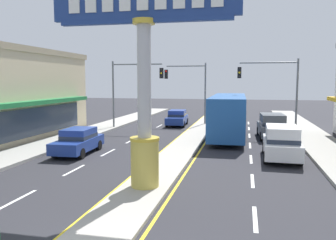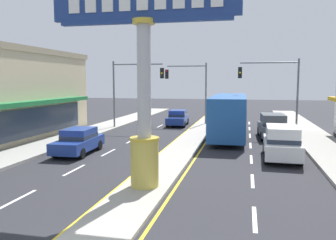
{
  "view_description": "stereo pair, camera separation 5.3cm",
  "coord_description": "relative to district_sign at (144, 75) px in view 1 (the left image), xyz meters",
  "views": [
    {
      "loc": [
        3.89,
        -6.33,
        4.38
      ],
      "look_at": [
        0.44,
        9.33,
        2.6
      ],
      "focal_mm": 37.42,
      "sensor_mm": 36.0,
      "label": 1
    },
    {
      "loc": [
        3.95,
        -6.32,
        4.38
      ],
      "look_at": [
        0.44,
        9.33,
        2.6
      ],
      "focal_mm": 37.42,
      "sensor_mm": 36.0,
      "label": 2
    }
  ],
  "objects": [
    {
      "name": "median_strip",
      "position": [
        -0.0,
        11.04,
        -4.54
      ],
      "size": [
        1.99,
        52.0,
        0.14
      ],
      "primitive_type": "cube",
      "color": "#A39E93",
      "rests_on": "ground"
    },
    {
      "name": "sidewalk_left",
      "position": [
        -9.06,
        9.04,
        -4.52
      ],
      "size": [
        2.92,
        60.0,
        0.18
      ],
      "primitive_type": "cube",
      "color": "#9E9B93",
      "rests_on": "ground"
    },
    {
      "name": "sidewalk_right",
      "position": [
        9.06,
        9.04,
        -4.52
      ],
      "size": [
        2.92,
        60.0,
        0.18
      ],
      "primitive_type": "cube",
      "color": "#9E9B93",
      "rests_on": "ground"
    },
    {
      "name": "lane_markings",
      "position": [
        0.0,
        9.69,
        -4.6
      ],
      "size": [
        8.73,
        52.0,
        0.01
      ],
      "color": "silver",
      "rests_on": "ground"
    },
    {
      "name": "district_sign",
      "position": [
        0.0,
        0.0,
        0.0
      ],
      "size": [
        7.47,
        1.19,
        8.1
      ],
      "color": "gold",
      "rests_on": "median_strip"
    },
    {
      "name": "traffic_light_left_side",
      "position": [
        -6.23,
        17.09,
        -0.36
      ],
      "size": [
        4.86,
        0.46,
        6.2
      ],
      "color": "slate",
      "rests_on": "ground"
    },
    {
      "name": "traffic_light_right_side",
      "position": [
        6.23,
        16.72,
        -0.36
      ],
      "size": [
        4.86,
        0.46,
        6.2
      ],
      "color": "slate",
      "rests_on": "ground"
    },
    {
      "name": "traffic_light_median_far",
      "position": [
        -1.53,
        21.68,
        -0.41
      ],
      "size": [
        4.2,
        0.46,
        6.2
      ],
      "color": "slate",
      "rests_on": "ground"
    },
    {
      "name": "bus_near_right_lane",
      "position": [
        2.65,
        14.42,
        -2.74
      ],
      "size": [
        2.68,
        11.23,
        3.26
      ],
      "color": "#1E5199",
      "rests_on": "ground"
    },
    {
      "name": "sedan_far_right_lane",
      "position": [
        -2.65,
        20.56,
        -3.82
      ],
      "size": [
        2.0,
        4.38,
        1.53
      ],
      "color": "navy",
      "rests_on": "ground"
    },
    {
      "name": "suv_mid_left_lane",
      "position": [
        5.94,
        6.97,
        -3.62
      ],
      "size": [
        2.06,
        4.65,
        1.9
      ],
      "color": "white",
      "rests_on": "ground"
    },
    {
      "name": "suv_far_left_oncoming",
      "position": [
        5.95,
        14.41,
        -3.62
      ],
      "size": [
        2.12,
        4.68,
        1.9
      ],
      "color": "#4C5156",
      "rests_on": "ground"
    },
    {
      "name": "sedan_kerb_right",
      "position": [
        -5.95,
        5.99,
        -3.82
      ],
      "size": [
        1.98,
        4.37,
        1.53
      ],
      "color": "navy",
      "rests_on": "ground"
    }
  ]
}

